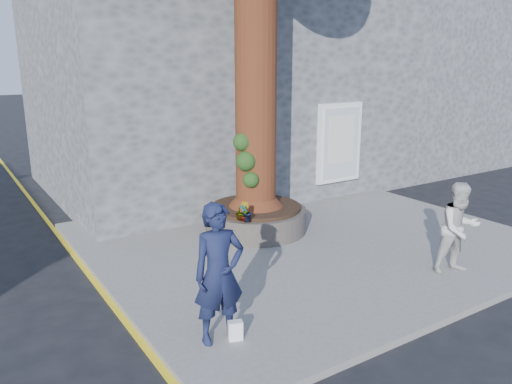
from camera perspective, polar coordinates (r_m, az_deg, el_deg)
ground at (r=9.62m, az=2.47°, el=-9.20°), size 120.00×120.00×0.00m
pavement at (r=11.18m, az=5.81°, el=-5.44°), size 9.00×8.00×0.12m
yellow_line at (r=9.27m, az=-17.22°, el=-10.83°), size 0.10×30.00×0.01m
stone_shop at (r=16.26m, az=-5.03°, el=12.06°), size 10.30×8.30×6.30m
neighbour_shop at (r=21.23m, az=14.84°, el=11.82°), size 6.00×8.00×6.00m
planter at (r=11.44m, az=-0.02°, el=-3.01°), size 2.30×2.30×0.60m
man at (r=6.85m, az=-4.26°, el=-9.32°), size 0.78×0.56×1.98m
woman at (r=9.76m, az=22.22°, el=-3.86°), size 0.97×0.84×1.70m
shopping_bag at (r=7.22m, az=-2.37°, el=-15.54°), size 0.23×0.18×0.28m
plant_a at (r=10.18m, az=-1.45°, el=-2.41°), size 0.22×0.17×0.36m
plant_b at (r=10.20m, az=-1.16°, el=-2.26°), size 0.30×0.30×0.40m
plant_c at (r=10.30m, az=-1.87°, el=-2.33°), size 0.25×0.25×0.32m
plant_d at (r=12.35m, az=1.47°, el=0.56°), size 0.32×0.34×0.31m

